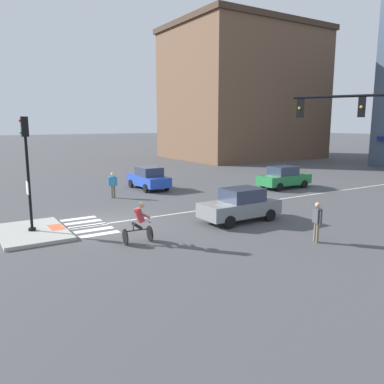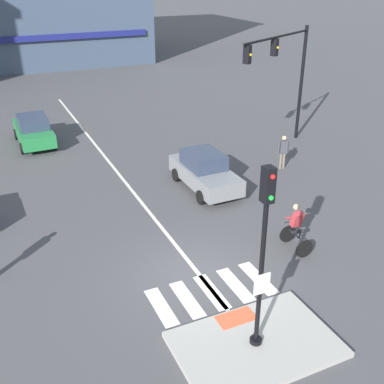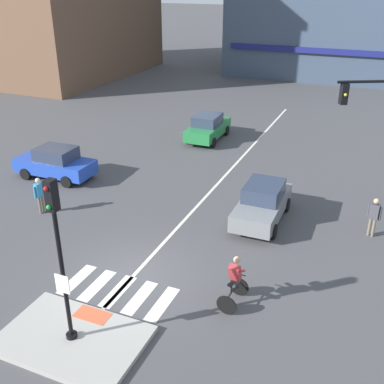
{
  "view_description": "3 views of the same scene",
  "coord_description": "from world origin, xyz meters",
  "px_view_note": "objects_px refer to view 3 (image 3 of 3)",
  "views": [
    {
      "loc": [
        17.75,
        -6.18,
        4.83
      ],
      "look_at": [
        1.06,
        4.25,
        1.31
      ],
      "focal_mm": 36.39,
      "sensor_mm": 36.0,
      "label": 1
    },
    {
      "loc": [
        -5.36,
        -11.02,
        8.95
      ],
      "look_at": [
        1.05,
        2.81,
        1.53
      ],
      "focal_mm": 43.74,
      "sensor_mm": 36.0,
      "label": 2
    },
    {
      "loc": [
        7.18,
        -11.4,
        9.58
      ],
      "look_at": [
        0.72,
        3.7,
        1.8
      ],
      "focal_mm": 43.22,
      "sensor_mm": 36.0,
      "label": 3
    }
  ],
  "objects_px": {
    "signal_pole": "(59,249)",
    "pedestrian_waiting_far_side": "(374,214)",
    "car_grey_eastbound_mid": "(262,203)",
    "cyclist": "(234,280)",
    "car_green_westbound_distant": "(208,127)",
    "car_blue_cross_left": "(55,163)",
    "pedestrian_at_curb_left": "(40,193)"
  },
  "relations": [
    {
      "from": "signal_pole",
      "to": "pedestrian_waiting_far_side",
      "type": "xyz_separation_m",
      "value": [
        7.46,
        9.62,
        -2.13
      ]
    },
    {
      "from": "car_grey_eastbound_mid",
      "to": "cyclist",
      "type": "xyz_separation_m",
      "value": [
        0.67,
        -5.76,
        0.06
      ]
    },
    {
      "from": "signal_pole",
      "to": "car_grey_eastbound_mid",
      "type": "height_order",
      "value": "signal_pole"
    },
    {
      "from": "car_green_westbound_distant",
      "to": "cyclist",
      "type": "relative_size",
      "value": 2.45
    },
    {
      "from": "signal_pole",
      "to": "car_grey_eastbound_mid",
      "type": "bearing_deg",
      "value": 71.64
    },
    {
      "from": "car_grey_eastbound_mid",
      "to": "cyclist",
      "type": "distance_m",
      "value": 5.8
    },
    {
      "from": "signal_pole",
      "to": "cyclist",
      "type": "distance_m",
      "value": 5.55
    },
    {
      "from": "car_blue_cross_left",
      "to": "cyclist",
      "type": "bearing_deg",
      "value": -27.36
    },
    {
      "from": "car_grey_eastbound_mid",
      "to": "car_green_westbound_distant",
      "type": "relative_size",
      "value": 1.0
    },
    {
      "from": "pedestrian_waiting_far_side",
      "to": "car_grey_eastbound_mid",
      "type": "bearing_deg",
      "value": -174.8
    },
    {
      "from": "car_blue_cross_left",
      "to": "pedestrian_at_curb_left",
      "type": "relative_size",
      "value": 2.46
    },
    {
      "from": "car_grey_eastbound_mid",
      "to": "car_blue_cross_left",
      "type": "distance_m",
      "value": 10.98
    },
    {
      "from": "signal_pole",
      "to": "pedestrian_waiting_far_side",
      "type": "height_order",
      "value": "signal_pole"
    },
    {
      "from": "pedestrian_waiting_far_side",
      "to": "signal_pole",
      "type": "bearing_deg",
      "value": -127.82
    },
    {
      "from": "car_green_westbound_distant",
      "to": "pedestrian_at_curb_left",
      "type": "height_order",
      "value": "pedestrian_at_curb_left"
    },
    {
      "from": "pedestrian_waiting_far_side",
      "to": "pedestrian_at_curb_left",
      "type": "bearing_deg",
      "value": -165.08
    },
    {
      "from": "car_green_westbound_distant",
      "to": "cyclist",
      "type": "distance_m",
      "value": 16.2
    },
    {
      "from": "signal_pole",
      "to": "car_blue_cross_left",
      "type": "height_order",
      "value": "signal_pole"
    },
    {
      "from": "car_green_westbound_distant",
      "to": "pedestrian_waiting_far_side",
      "type": "bearing_deg",
      "value": -39.55
    },
    {
      "from": "signal_pole",
      "to": "pedestrian_waiting_far_side",
      "type": "relative_size",
      "value": 2.95
    },
    {
      "from": "signal_pole",
      "to": "pedestrian_at_curb_left",
      "type": "height_order",
      "value": "signal_pole"
    },
    {
      "from": "cyclist",
      "to": "pedestrian_waiting_far_side",
      "type": "xyz_separation_m",
      "value": [
        3.74,
        6.16,
        0.11
      ]
    },
    {
      "from": "signal_pole",
      "to": "cyclist",
      "type": "bearing_deg",
      "value": 42.83
    },
    {
      "from": "car_blue_cross_left",
      "to": "cyclist",
      "type": "relative_size",
      "value": 2.45
    },
    {
      "from": "car_blue_cross_left",
      "to": "pedestrian_waiting_far_side",
      "type": "height_order",
      "value": "pedestrian_waiting_far_side"
    },
    {
      "from": "pedestrian_at_curb_left",
      "to": "car_blue_cross_left",
      "type": "bearing_deg",
      "value": 118.75
    },
    {
      "from": "car_grey_eastbound_mid",
      "to": "signal_pole",
      "type": "bearing_deg",
      "value": -108.36
    },
    {
      "from": "cyclist",
      "to": "pedestrian_waiting_far_side",
      "type": "relative_size",
      "value": 1.01
    },
    {
      "from": "car_green_westbound_distant",
      "to": "pedestrian_waiting_far_side",
      "type": "distance_m",
      "value": 13.5
    },
    {
      "from": "car_green_westbound_distant",
      "to": "cyclist",
      "type": "height_order",
      "value": "cyclist"
    },
    {
      "from": "signal_pole",
      "to": "car_grey_eastbound_mid",
      "type": "xyz_separation_m",
      "value": [
        3.06,
        9.21,
        -2.3
      ]
    },
    {
      "from": "cyclist",
      "to": "pedestrian_waiting_far_side",
      "type": "height_order",
      "value": "cyclist"
    }
  ]
}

